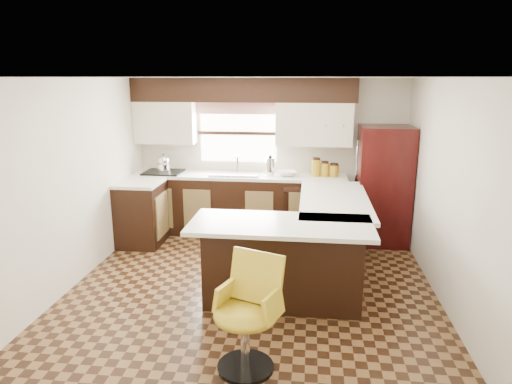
# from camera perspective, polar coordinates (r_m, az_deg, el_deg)

# --- Properties ---
(floor) EXTENTS (4.40, 4.40, 0.00)m
(floor) POSITION_cam_1_polar(r_m,az_deg,el_deg) (5.50, -0.46, -11.71)
(floor) COLOR #49301A
(floor) RESTS_ON ground
(ceiling) EXTENTS (4.40, 4.40, 0.00)m
(ceiling) POSITION_cam_1_polar(r_m,az_deg,el_deg) (4.96, -0.52, 14.14)
(ceiling) COLOR silver
(ceiling) RESTS_ON wall_back
(wall_back) EXTENTS (4.40, 0.00, 4.40)m
(wall_back) POSITION_cam_1_polar(r_m,az_deg,el_deg) (7.24, 1.74, 4.58)
(wall_back) COLOR beige
(wall_back) RESTS_ON floor
(wall_front) EXTENTS (4.40, 0.00, 4.40)m
(wall_front) POSITION_cam_1_polar(r_m,az_deg,el_deg) (3.03, -5.86, -9.19)
(wall_front) COLOR beige
(wall_front) RESTS_ON floor
(wall_left) EXTENTS (0.00, 4.40, 4.40)m
(wall_left) POSITION_cam_1_polar(r_m,az_deg,el_deg) (5.75, -21.73, 1.07)
(wall_left) COLOR beige
(wall_left) RESTS_ON floor
(wall_right) EXTENTS (0.00, 4.40, 4.40)m
(wall_right) POSITION_cam_1_polar(r_m,az_deg,el_deg) (5.27, 22.81, -0.15)
(wall_right) COLOR beige
(wall_right) RESTS_ON floor
(base_cab_back) EXTENTS (3.30, 0.60, 0.90)m
(base_cab_back) POSITION_cam_1_polar(r_m,az_deg,el_deg) (7.17, -2.11, -1.67)
(base_cab_back) COLOR black
(base_cab_back) RESTS_ON floor
(base_cab_left) EXTENTS (0.60, 0.70, 0.90)m
(base_cab_left) POSITION_cam_1_polar(r_m,az_deg,el_deg) (6.91, -14.11, -2.71)
(base_cab_left) COLOR black
(base_cab_left) RESTS_ON floor
(counter_back) EXTENTS (3.30, 0.60, 0.04)m
(counter_back) POSITION_cam_1_polar(r_m,az_deg,el_deg) (7.06, -2.14, 2.03)
(counter_back) COLOR silver
(counter_back) RESTS_ON base_cab_back
(counter_left) EXTENTS (0.60, 0.70, 0.04)m
(counter_left) POSITION_cam_1_polar(r_m,az_deg,el_deg) (6.79, -14.34, 1.11)
(counter_left) COLOR silver
(counter_left) RESTS_ON base_cab_left
(soffit) EXTENTS (3.40, 0.35, 0.36)m
(soffit) POSITION_cam_1_polar(r_m,az_deg,el_deg) (7.02, -1.67, 12.65)
(soffit) COLOR black
(soffit) RESTS_ON wall_back
(upper_cab_left) EXTENTS (0.94, 0.35, 0.64)m
(upper_cab_left) POSITION_cam_1_polar(r_m,az_deg,el_deg) (7.33, -11.22, 8.53)
(upper_cab_left) COLOR beige
(upper_cab_left) RESTS_ON wall_back
(upper_cab_right) EXTENTS (1.14, 0.35, 0.64)m
(upper_cab_right) POSITION_cam_1_polar(r_m,az_deg,el_deg) (6.97, 7.27, 8.42)
(upper_cab_right) COLOR beige
(upper_cab_right) RESTS_ON wall_back
(window_pane) EXTENTS (1.20, 0.02, 0.90)m
(window_pane) POSITION_cam_1_polar(r_m,az_deg,el_deg) (7.23, -2.24, 7.36)
(window_pane) COLOR white
(window_pane) RESTS_ON wall_back
(valance) EXTENTS (1.30, 0.06, 0.18)m
(valance) POSITION_cam_1_polar(r_m,az_deg,el_deg) (7.16, -2.32, 10.43)
(valance) COLOR #D19B93
(valance) RESTS_ON wall_back
(sink) EXTENTS (0.75, 0.45, 0.03)m
(sink) POSITION_cam_1_polar(r_m,az_deg,el_deg) (7.04, -2.57, 2.30)
(sink) COLOR #B2B2B7
(sink) RESTS_ON counter_back
(dishwasher) EXTENTS (0.58, 0.03, 0.78)m
(dishwasher) POSITION_cam_1_polar(r_m,az_deg,el_deg) (6.82, 5.86, -2.74)
(dishwasher) COLOR black
(dishwasher) RESTS_ON floor
(cooktop) EXTENTS (0.58, 0.50, 0.02)m
(cooktop) POSITION_cam_1_polar(r_m,az_deg,el_deg) (7.31, -11.51, 2.45)
(cooktop) COLOR black
(cooktop) RESTS_ON counter_back
(peninsula_long) EXTENTS (0.60, 1.95, 0.90)m
(peninsula_long) POSITION_cam_1_polar(r_m,az_deg,el_deg) (5.88, 9.09, -5.43)
(peninsula_long) COLOR black
(peninsula_long) RESTS_ON floor
(peninsula_return) EXTENTS (1.65, 0.60, 0.90)m
(peninsula_return) POSITION_cam_1_polar(r_m,az_deg,el_deg) (4.97, 3.35, -8.99)
(peninsula_return) COLOR black
(peninsula_return) RESTS_ON floor
(counter_pen_long) EXTENTS (0.84, 1.95, 0.04)m
(counter_pen_long) POSITION_cam_1_polar(r_m,az_deg,el_deg) (5.74, 9.77, -0.99)
(counter_pen_long) COLOR silver
(counter_pen_long) RESTS_ON peninsula_long
(counter_pen_return) EXTENTS (1.89, 0.84, 0.04)m
(counter_pen_return) POSITION_cam_1_polar(r_m,az_deg,el_deg) (4.72, 3.12, -4.12)
(counter_pen_return) COLOR silver
(counter_pen_return) RESTS_ON peninsula_return
(refrigerator) EXTENTS (0.74, 0.71, 1.73)m
(refrigerator) POSITION_cam_1_polar(r_m,az_deg,el_deg) (6.93, 15.60, 0.80)
(refrigerator) COLOR black
(refrigerator) RESTS_ON floor
(bar_chair) EXTENTS (0.68, 0.68, 0.98)m
(bar_chair) POSITION_cam_1_polar(r_m,az_deg,el_deg) (3.89, -1.35, -15.26)
(bar_chair) COLOR gold
(bar_chair) RESTS_ON floor
(kettle) EXTENTS (0.21, 0.21, 0.28)m
(kettle) POSITION_cam_1_polar(r_m,az_deg,el_deg) (7.28, -11.47, 3.63)
(kettle) COLOR silver
(kettle) RESTS_ON cooktop
(percolator) EXTENTS (0.13, 0.13, 0.27)m
(percolator) POSITION_cam_1_polar(r_m,az_deg,el_deg) (6.97, 1.78, 3.21)
(percolator) COLOR silver
(percolator) RESTS_ON counter_back
(mixing_bowl) EXTENTS (0.37, 0.37, 0.07)m
(mixing_bowl) POSITION_cam_1_polar(r_m,az_deg,el_deg) (6.97, 3.87, 2.35)
(mixing_bowl) COLOR white
(mixing_bowl) RESTS_ON counter_back
(canister_large) EXTENTS (0.14, 0.14, 0.25)m
(canister_large) POSITION_cam_1_polar(r_m,az_deg,el_deg) (6.96, 7.49, 3.01)
(canister_large) COLOR #9E7715
(canister_large) RESTS_ON counter_back
(canister_med) EXTENTS (0.12, 0.12, 0.20)m
(canister_med) POSITION_cam_1_polar(r_m,az_deg,el_deg) (6.97, 8.60, 2.76)
(canister_med) COLOR #9E7715
(canister_med) RESTS_ON counter_back
(canister_small) EXTENTS (0.14, 0.14, 0.17)m
(canister_small) POSITION_cam_1_polar(r_m,az_deg,el_deg) (6.98, 9.72, 2.62)
(canister_small) COLOR #9E7715
(canister_small) RESTS_ON counter_back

